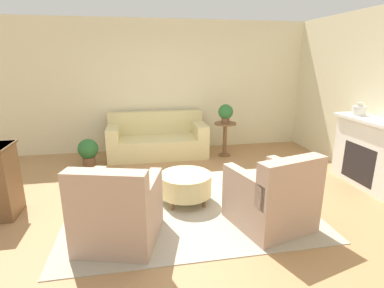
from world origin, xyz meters
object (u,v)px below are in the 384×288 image
object	(u,v)px
couch	(158,140)
side_table	(225,134)
armchair_right	(273,199)
armchair_left	(118,213)
vase_mantel_near	(359,110)
ottoman_table	(186,184)
potted_plant_floor	(88,151)
potted_plant_on_side_table	(226,113)

from	to	relation	value
couch	side_table	bearing A→B (deg)	-12.56
armchair_right	armchair_left	bearing A→B (deg)	180.00
armchair_left	couch	bearing A→B (deg)	77.88
armchair_right	vase_mantel_near	distance (m)	2.51
ottoman_table	potted_plant_floor	world-z (taller)	potted_plant_floor
couch	vase_mantel_near	bearing A→B (deg)	-30.29
side_table	vase_mantel_near	distance (m)	2.49
armchair_right	vase_mantel_near	bearing A→B (deg)	31.21
armchair_right	potted_plant_floor	bearing A→B (deg)	133.01
armchair_left	vase_mantel_near	size ratio (longest dim) A/B	4.82
armchair_right	potted_plant_on_side_table	world-z (taller)	potted_plant_on_side_table
couch	vase_mantel_near	distance (m)	3.80
armchair_left	side_table	world-z (taller)	armchair_left
side_table	couch	bearing A→B (deg)	167.44
armchair_left	armchair_right	bearing A→B (deg)	0.00
side_table	potted_plant_on_side_table	world-z (taller)	potted_plant_on_side_table
ottoman_table	armchair_left	bearing A→B (deg)	-137.17
armchair_left	side_table	size ratio (longest dim) A/B	1.47
side_table	armchair_right	bearing A→B (deg)	-94.67
potted_plant_on_side_table	armchair_left	bearing A→B (deg)	-126.42
potted_plant_on_side_table	ottoman_table	bearing A→B (deg)	-120.66
armchair_right	side_table	distance (m)	2.80
couch	armchair_left	xyz separation A→B (m)	(-0.67, -3.10, 0.04)
side_table	potted_plant_on_side_table	xyz separation A→B (m)	(-0.00, 0.00, 0.46)
potted_plant_floor	vase_mantel_near	bearing A→B (deg)	-17.93
vase_mantel_near	side_table	bearing A→B (deg)	139.21
armchair_left	armchair_right	world-z (taller)	same
armchair_right	potted_plant_floor	world-z (taller)	armchair_right
couch	potted_plant_floor	xyz separation A→B (m)	(-1.36, -0.39, -0.03)
vase_mantel_near	potted_plant_on_side_table	distance (m)	2.40
potted_plant_on_side_table	side_table	bearing A→B (deg)	-63.43
armchair_left	potted_plant_floor	world-z (taller)	armchair_left
potted_plant_on_side_table	potted_plant_floor	bearing A→B (deg)	-178.28
ottoman_table	potted_plant_on_side_table	distance (m)	2.37
armchair_right	vase_mantel_near	xyz separation A→B (m)	(2.03, 1.23, 0.82)
armchair_right	ottoman_table	distance (m)	1.25
side_table	vase_mantel_near	size ratio (longest dim) A/B	3.28
armchair_right	ottoman_table	size ratio (longest dim) A/B	1.42
armchair_left	ottoman_table	bearing A→B (deg)	42.83
armchair_left	potted_plant_on_side_table	size ratio (longest dim) A/B	2.73
armchair_right	potted_plant_floor	size ratio (longest dim) A/B	2.02
couch	ottoman_table	bearing A→B (deg)	-84.16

